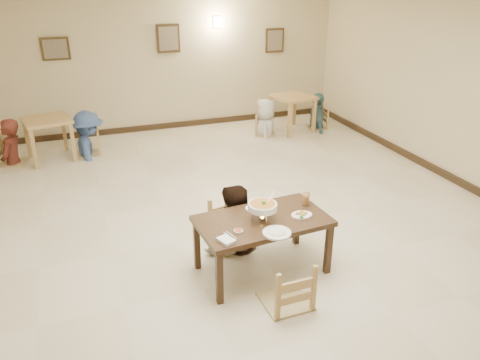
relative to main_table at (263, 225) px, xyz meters
name	(u,v)px	position (x,y,z in m)	size (l,w,h in m)	color
floor	(243,230)	(0.12, 0.97, -0.63)	(10.00, 10.00, 0.00)	beige
ceiling	(244,2)	(0.12, 0.97, 2.37)	(10.00, 10.00, 0.00)	white
wall_back	(165,62)	(0.12, 5.97, 0.87)	(10.00, 10.00, 0.00)	beige
baseboard_back	(169,125)	(0.12, 5.94, -0.57)	(8.00, 0.06, 0.12)	#312215
baseboard_right	(467,186)	(4.09, 0.97, -0.57)	(0.06, 10.00, 0.12)	#312215
picture_a	(55,49)	(-2.08, 5.93, 1.27)	(0.55, 0.04, 0.45)	#3C2D17
picture_b	(168,39)	(0.22, 5.93, 1.37)	(0.50, 0.04, 0.60)	#3C2D17
picture_c	(275,40)	(2.72, 5.93, 1.22)	(0.45, 0.04, 0.55)	#3C2D17
wall_sconce	(217,22)	(1.32, 5.93, 1.67)	(0.16, 0.05, 0.22)	#FFD88C
main_table	(263,225)	(0.00, 0.00, 0.00)	(1.57, 0.96, 0.71)	#3C2716
chair_far	(233,206)	(-0.13, 0.71, -0.08)	(0.51, 0.51, 1.09)	tan
chair_near	(287,261)	(0.01, -0.65, -0.10)	(0.50, 0.50, 1.06)	tan
main_diner	(232,187)	(-0.16, 0.63, 0.23)	(0.84, 0.65, 1.72)	gray
curry_warmer	(263,207)	(-0.02, -0.03, 0.25)	(0.37, 0.33, 0.30)	silver
rice_plate_far	(257,208)	(0.03, 0.25, 0.09)	(0.28, 0.28, 0.06)	white
rice_plate_near	(277,233)	(0.01, -0.37, 0.10)	(0.31, 0.31, 0.07)	white
fried_plate	(302,215)	(0.45, -0.09, 0.10)	(0.25, 0.25, 0.05)	white
chili_dish	(238,231)	(-0.36, -0.18, 0.09)	(0.10, 0.10, 0.02)	white
napkin_cutlery	(226,240)	(-0.55, -0.33, 0.10)	(0.22, 0.29, 0.03)	white
drink_glass	(306,200)	(0.63, 0.14, 0.15)	(0.08, 0.08, 0.16)	white
bg_table_left	(47,126)	(-2.41, 4.76, 0.05)	(0.97, 0.97, 0.81)	tan
bg_table_right	(293,102)	(2.69, 4.79, 0.05)	(0.98, 0.98, 0.81)	tan
bg_chair_ll	(9,138)	(-3.10, 4.76, -0.11)	(0.48, 0.48, 1.03)	tan
bg_chair_lr	(88,133)	(-1.71, 4.81, -0.19)	(0.41, 0.41, 0.88)	tan
bg_chair_rl	(265,114)	(2.03, 4.77, -0.17)	(0.43, 0.43, 0.92)	tan
bg_chair_rr	(318,109)	(3.34, 4.81, -0.19)	(0.41, 0.41, 0.87)	tan
bg_diner_a	(5,119)	(-3.10, 4.76, 0.24)	(0.63, 0.42, 1.74)	#59241C
bg_diner_b	(85,111)	(-1.71, 4.81, 0.24)	(1.12, 0.65, 1.74)	#5271AA
bg_diner_c	(266,99)	(2.03, 4.77, 0.17)	(0.78, 0.51, 1.60)	silver
bg_diner_d	(319,93)	(3.34, 4.81, 0.19)	(0.96, 0.40, 1.63)	slate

